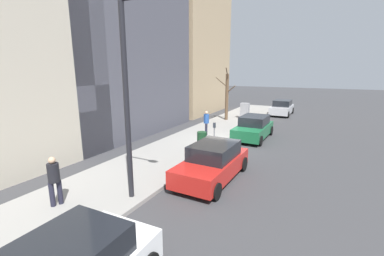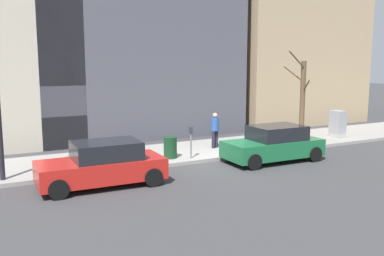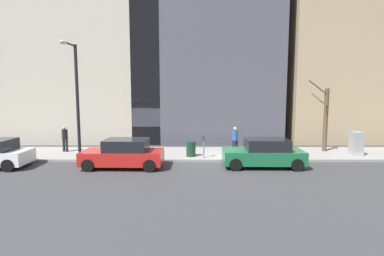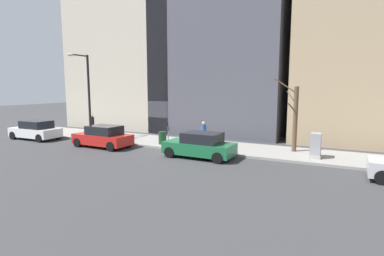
{
  "view_description": "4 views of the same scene",
  "coord_description": "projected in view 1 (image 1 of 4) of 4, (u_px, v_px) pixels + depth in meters",
  "views": [
    {
      "loc": [
        -5.18,
        14.93,
        4.48
      ],
      "look_at": [
        0.43,
        4.14,
        1.75
      ],
      "focal_mm": 24.0,
      "sensor_mm": 36.0,
      "label": 1
    },
    {
      "loc": [
        -15.16,
        9.41,
        4.2
      ],
      "look_at": [
        1.88,
        0.45,
        1.19
      ],
      "focal_mm": 40.0,
      "sensor_mm": 36.0,
      "label": 2
    },
    {
      "loc": [
        -16.74,
        1.9,
        3.93
      ],
      "look_at": [
        1.52,
        1.93,
        1.79
      ],
      "focal_mm": 28.0,
      "sensor_mm": 36.0,
      "label": 3
    },
    {
      "loc": [
        -16.91,
        -9.34,
        4.16
      ],
      "look_at": [
        1.79,
        0.09,
        1.31
      ],
      "focal_mm": 28.0,
      "sensor_mm": 36.0,
      "label": 4
    }
  ],
  "objects": [
    {
      "name": "ground_plane",
      "position": [
        228.0,
        143.0,
        16.24
      ],
      "size": [
        120.0,
        120.0,
        0.0
      ],
      "primitive_type": "plane",
      "color": "#38383A"
    },
    {
      "name": "pedestrian_midblock",
      "position": [
        54.0,
        178.0,
        8.27
      ],
      "size": [
        0.36,
        0.39,
        1.66
      ],
      "rotation": [
        0.0,
        0.0,
        1.25
      ],
      "color": "#1E1E2D",
      "rests_on": "sidewalk"
    },
    {
      "name": "parked_car_green",
      "position": [
        254.0,
        128.0,
        17.23
      ],
      "size": [
        1.98,
        4.23,
        1.52
      ],
      "rotation": [
        0.0,
        0.0,
        -0.02
      ],
      "color": "#196038",
      "rests_on": "ground"
    },
    {
      "name": "trash_bin",
      "position": [
        202.0,
        139.0,
        14.78
      ],
      "size": [
        0.56,
        0.56,
        0.9
      ],
      "primitive_type": "cylinder",
      "color": "#14381E",
      "rests_on": "sidewalk"
    },
    {
      "name": "pedestrian_near_meter",
      "position": [
        206.0,
        121.0,
        17.52
      ],
      "size": [
        0.36,
        0.38,
        1.66
      ],
      "rotation": [
        0.0,
        0.0,
        1.96
      ],
      "color": "#1E1E2D",
      "rests_on": "sidewalk"
    },
    {
      "name": "parked_car_red",
      "position": [
        213.0,
        162.0,
        10.72
      ],
      "size": [
        2.01,
        4.24,
        1.52
      ],
      "rotation": [
        0.0,
        0.0,
        -0.02
      ],
      "color": "red",
      "rests_on": "ground"
    },
    {
      "name": "office_block_center",
      "position": [
        82.0,
        3.0,
        18.67
      ],
      "size": [
        11.5,
        11.5,
        18.58
      ],
      "primitive_type": "cube",
      "color": "#4C4C56",
      "rests_on": "ground"
    },
    {
      "name": "parking_meter",
      "position": [
        214.0,
        131.0,
        15.15
      ],
      "size": [
        0.14,
        0.1,
        1.35
      ],
      "color": "slate",
      "rests_on": "sidewalk"
    },
    {
      "name": "streetlamp",
      "position": [
        132.0,
        86.0,
        8.1
      ],
      "size": [
        1.97,
        0.32,
        6.5
      ],
      "color": "black",
      "rests_on": "sidewalk"
    },
    {
      "name": "bare_tree",
      "position": [
        227.0,
        96.0,
        22.72
      ],
      "size": [
        1.73,
        1.48,
        4.61
      ],
      "color": "brown",
      "rests_on": "sidewalk"
    },
    {
      "name": "utility_box",
      "position": [
        245.0,
        111.0,
        23.65
      ],
      "size": [
        0.83,
        0.61,
        1.43
      ],
      "color": "#A8A399",
      "rests_on": "sidewalk"
    },
    {
      "name": "parked_car_silver",
      "position": [
        282.0,
        108.0,
        26.47
      ],
      "size": [
        1.99,
        4.23,
        1.52
      ],
      "rotation": [
        0.0,
        0.0,
        -0.02
      ],
      "color": "#B7B7BC",
      "rests_on": "ground"
    },
    {
      "name": "office_tower_left",
      "position": [
        174.0,
        17.0,
        27.86
      ],
      "size": [
        9.66,
        9.66,
        20.3
      ],
      "primitive_type": "cube",
      "color": "tan",
      "rests_on": "ground"
    },
    {
      "name": "sidewalk",
      "position": [
        200.0,
        138.0,
        17.12
      ],
      "size": [
        4.0,
        36.0,
        0.15
      ],
      "primitive_type": "cube",
      "color": "gray",
      "rests_on": "ground"
    }
  ]
}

